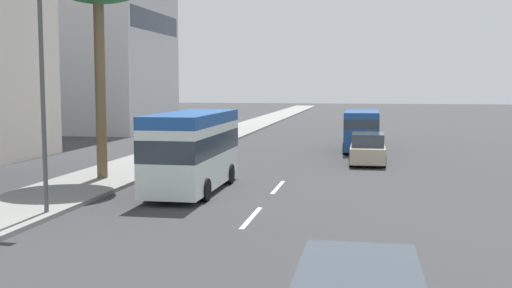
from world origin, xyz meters
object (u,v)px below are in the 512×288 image
(van_lead, at_px, (362,129))
(street_lamp, at_px, (45,74))
(minibus_third, at_px, (193,148))
(car_fourth, at_px, (365,133))
(car_second, at_px, (368,149))

(van_lead, xyz_separation_m, street_lamp, (-21.10, 9.61, 3.09))
(minibus_third, distance_m, car_fourth, 22.76)
(minibus_third, distance_m, street_lamp, 6.88)
(van_lead, xyz_separation_m, minibus_third, (-15.72, 6.40, 0.26))
(car_fourth, bearing_deg, car_second, -179.04)
(car_fourth, distance_m, street_lamp, 29.12)
(street_lamp, bearing_deg, car_fourth, -19.83)
(minibus_third, xyz_separation_m, street_lamp, (-5.38, 3.21, 2.83))
(minibus_third, relative_size, street_lamp, 0.97)
(car_fourth, height_order, street_lamp, street_lamp)
(van_lead, bearing_deg, car_fourth, -1.71)
(minibus_third, bearing_deg, car_fourth, 163.17)
(car_second, distance_m, car_fourth, 12.10)
(van_lead, xyz_separation_m, car_second, (-6.05, -0.38, -0.68))
(car_second, relative_size, car_fourth, 0.93)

